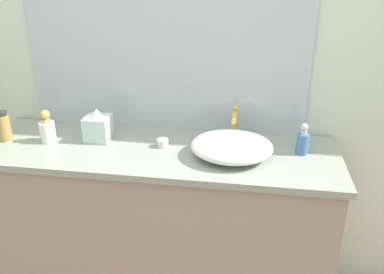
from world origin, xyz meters
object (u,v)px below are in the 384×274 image
Objects in this scene: sink_basin at (232,146)px; perfume_bottle at (47,129)px; lotion_bottle at (4,126)px; tissue_box at (98,127)px; candle_jar at (163,143)px; soap_dispenser at (303,141)px.

sink_basin is 0.90m from perfume_bottle.
perfume_bottle is (0.22, 0.01, -0.01)m from lotion_bottle.
tissue_box is at bearing 9.43° from lotion_bottle.
lotion_bottle is 0.92× the size of perfume_bottle.
tissue_box is at bearing 174.43° from candle_jar.
sink_basin is at bearing -1.46° from perfume_bottle.
tissue_box is at bearing 172.81° from sink_basin.
perfume_bottle is (-1.21, -0.06, 0.00)m from soap_dispenser.
perfume_bottle is 0.57m from candle_jar.
candle_jar is at bearing 2.87° from perfume_bottle.
candle_jar is (-0.33, 0.05, -0.03)m from sink_basin.
perfume_bottle reaches higher than tissue_box.
tissue_box is (0.45, 0.08, -0.00)m from lotion_bottle.
tissue_box is 2.96× the size of candle_jar.
sink_basin is 6.81× the size of candle_jar.
soap_dispenser is at bearing 2.38° from candle_jar.
candle_jar is (-0.65, -0.03, -0.04)m from soap_dispenser.
sink_basin is 0.33m from candle_jar.
lotion_bottle is 2.75× the size of candle_jar.
perfume_bottle reaches higher than lotion_bottle.
perfume_bottle reaches higher than candle_jar.
perfume_bottle is at bearing 178.54° from sink_basin.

